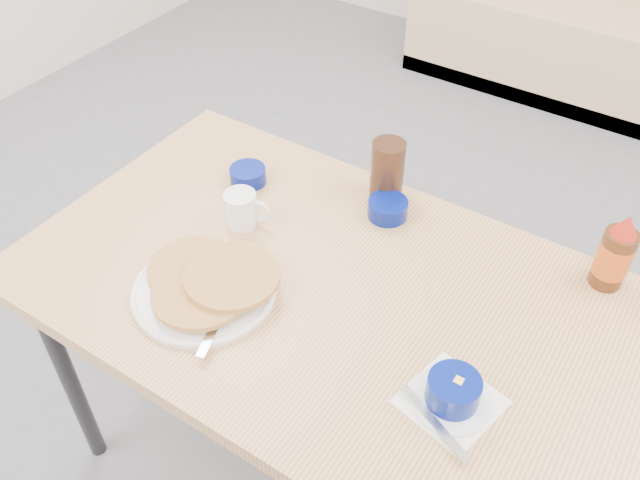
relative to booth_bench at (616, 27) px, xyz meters
The scene contains 9 objects.
booth_bench is the anchor object (origin of this frame).
dining_table 2.56m from the booth_bench, 90.00° to the right, with size 1.40×0.80×0.76m.
pancake_plate 2.73m from the booth_bench, 94.95° to the right, with size 0.30×0.30×0.05m.
coffee_mug 2.53m from the booth_bench, 97.04° to the right, with size 0.11×0.08×0.09m.
grits_setting 2.71m from the booth_bench, 83.23° to the right, with size 0.19×0.20×0.07m.
creamer_bowl 2.41m from the booth_bench, 99.53° to the right, with size 0.09×0.09×0.04m.
butter_bowl 2.30m from the booth_bench, 90.90° to the right, with size 0.09×0.09×0.04m.
amber_tumbler 2.25m from the booth_bench, 92.02° to the right, with size 0.08×0.08×0.15m, color #331C10.
syrup_bottle 2.30m from the booth_bench, 78.16° to the right, with size 0.07×0.07×0.19m.
Camera 1 is at (0.50, -0.59, 1.81)m, focal length 38.00 mm.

